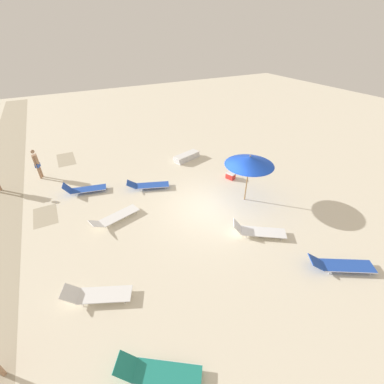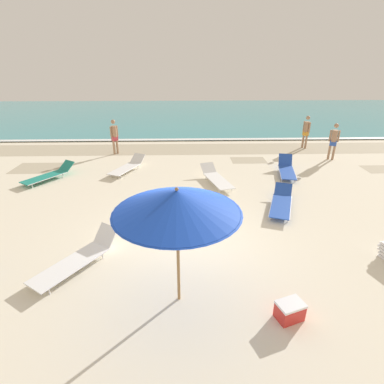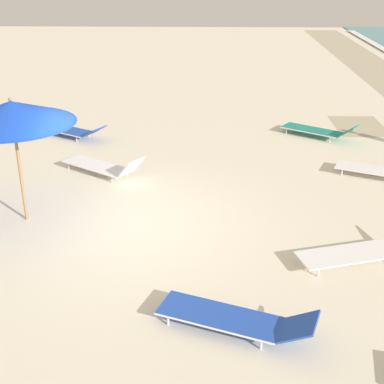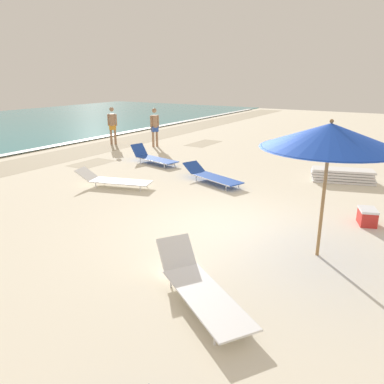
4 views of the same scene
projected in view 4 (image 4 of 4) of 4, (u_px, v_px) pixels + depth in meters
ground_plane at (227, 233)px, 8.09m from camera, size 60.00×60.00×0.16m
beach_umbrella at (330, 136)px, 6.28m from camera, size 2.35×2.35×2.49m
lounger_stack at (343, 175)px, 11.64m from camera, size 1.13×2.00×0.41m
sun_lounger_under_umbrella at (114, 180)px, 11.15m from camera, size 1.22×2.36×0.49m
sun_lounger_near_water_left at (153, 157)px, 14.12m from camera, size 1.04×2.18×0.63m
sun_lounger_mid_beach_solo at (212, 176)px, 11.58m from camera, size 1.35×2.32×0.47m
sun_lounger_mid_beach_pair_a at (200, 287)px, 5.48m from camera, size 1.75×2.19×0.60m
beachgoer_wading_adult at (112, 123)px, 17.79m from camera, size 0.31×0.40×1.76m
beachgoer_strolling_adult at (155, 125)px, 17.19m from camera, size 0.42×0.29×1.76m
cooler_box at (367, 217)px, 8.30m from camera, size 0.59×0.50×0.37m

